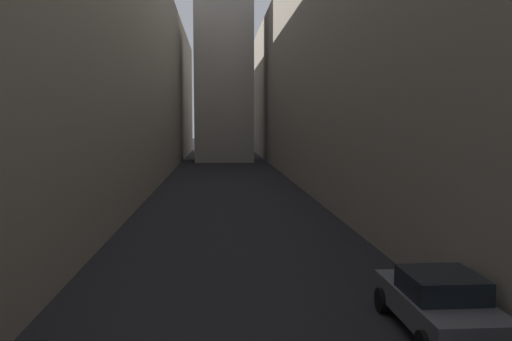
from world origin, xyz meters
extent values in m
plane|color=black|center=(0.00, 48.00, 0.00)|extent=(264.00, 264.00, 0.00)
cube|color=gray|center=(-12.40, 50.00, 9.17)|extent=(13.81, 108.00, 18.35)
cube|color=gray|center=(11.70, 50.00, 9.60)|extent=(12.40, 108.00, 19.19)
cube|color=#4C4C51|center=(4.40, 16.33, 0.64)|extent=(1.80, 4.29, 0.63)
cube|color=black|center=(4.40, 16.17, 1.22)|extent=(1.66, 1.81, 0.54)
cylinder|color=black|center=(3.50, 17.79, 0.33)|extent=(0.22, 0.65, 0.65)
cylinder|color=black|center=(5.30, 17.79, 0.33)|extent=(0.22, 0.65, 0.65)
camera|label=1|loc=(-0.79, 4.35, 4.98)|focal=37.48mm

